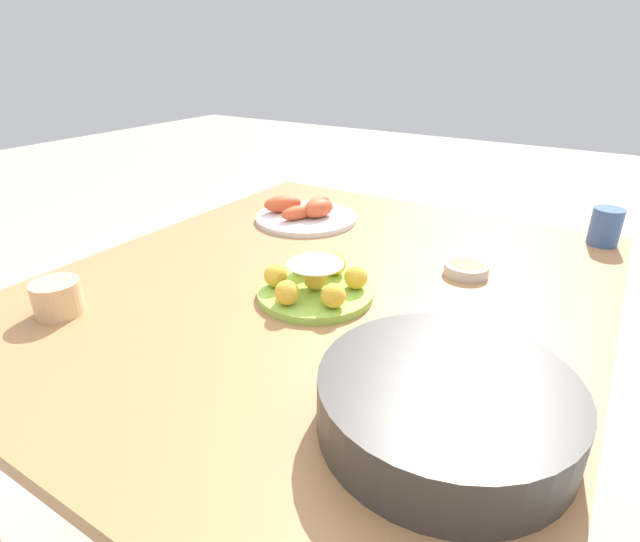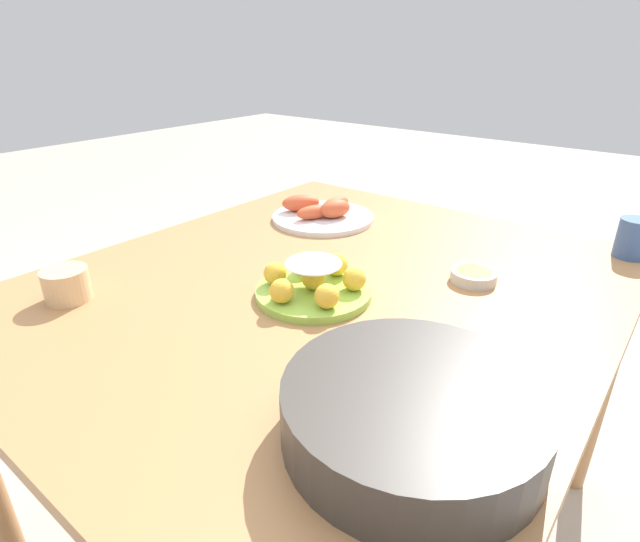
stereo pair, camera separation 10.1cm
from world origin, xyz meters
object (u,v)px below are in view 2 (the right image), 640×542
object	(u,v)px
dining_table	(326,319)
seafood_platter	(322,213)
cup_near	(66,285)
cup_far	(633,238)
cake_plate	(313,283)
sauce_bowl	(474,275)
serving_bowl	(413,410)

from	to	relation	value
dining_table	seafood_platter	distance (m)	0.42
cup_near	cup_far	distance (m)	1.24
dining_table	cake_plate	distance (m)	0.14
dining_table	cake_plate	bearing A→B (deg)	15.53
cup_near	sauce_bowl	bearing A→B (deg)	133.92
cup_near	seafood_platter	bearing A→B (deg)	172.16
cup_near	cake_plate	bearing A→B (deg)	130.13
cake_plate	seafood_platter	distance (m)	0.46
serving_bowl	cup_near	bearing A→B (deg)	-83.36
cake_plate	dining_table	bearing A→B (deg)	-164.47
cake_plate	cup_far	world-z (taller)	cup_far
cake_plate	serving_bowl	distance (m)	0.41
serving_bowl	cup_near	world-z (taller)	serving_bowl
sauce_bowl	cup_near	bearing A→B (deg)	-46.08
dining_table	seafood_platter	world-z (taller)	seafood_platter
serving_bowl	seafood_platter	xyz separation A→B (m)	(-0.60, -0.62, -0.02)
dining_table	cup_far	size ratio (longest dim) A/B	13.57
cake_plate	cup_far	distance (m)	0.77
serving_bowl	seafood_platter	size ratio (longest dim) A/B	1.16
dining_table	seafood_platter	xyz separation A→B (m)	(-0.31, -0.26, 0.11)
seafood_platter	serving_bowl	bearing A→B (deg)	45.65
serving_bowl	cup_near	xyz separation A→B (m)	(0.08, -0.71, -0.01)
cup_far	cup_near	bearing A→B (deg)	-41.87
cake_plate	seafood_platter	world-z (taller)	cake_plate
dining_table	cup_near	bearing A→B (deg)	-43.05
serving_bowl	sauce_bowl	xyz separation A→B (m)	(-0.49, -0.12, -0.03)
cake_plate	serving_bowl	xyz separation A→B (m)	(0.23, 0.34, 0.01)
dining_table	cake_plate	size ratio (longest dim) A/B	5.43
serving_bowl	seafood_platter	distance (m)	0.86
cup_near	cup_far	bearing A→B (deg)	138.13
sauce_bowl	dining_table	bearing A→B (deg)	-51.08
dining_table	cup_near	distance (m)	0.53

